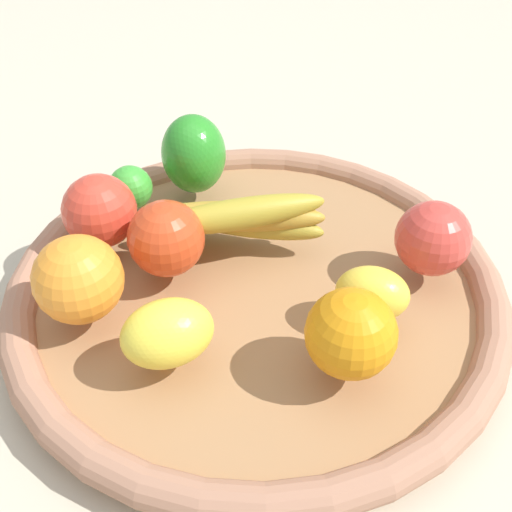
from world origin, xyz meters
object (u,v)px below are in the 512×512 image
Objects in this scene: banana_bunch at (239,217)px; lime_0 at (130,188)px; apple_2 at (433,238)px; lemon_0 at (168,333)px; orange_0 at (351,334)px; bell_pepper at (194,154)px; apple_0 at (166,238)px; lemon_1 at (372,293)px; orange_1 at (78,279)px; apple_1 at (100,211)px.

banana_bunch is 0.13m from lime_0.
apple_2 reaches higher than lime_0.
orange_0 reaches higher than lemon_0.
lemon_0 is 1.62× the size of lime_0.
bell_pepper is 0.13m from apple_0.
orange_1 is (-0.17, 0.18, 0.01)m from lemon_1.
banana_bunch is at bearing 72.84° from orange_0.
lemon_1 is (-0.03, -0.25, -0.02)m from bell_pepper.
lime_0 is 0.65× the size of apple_0.
lime_0 is at bearing 114.75° from apple_2.
orange_0 is 1.01× the size of apple_0.
banana_bunch is 1.87× the size of bell_pepper.
orange_1 is (-0.12, -0.09, 0.01)m from lime_0.
lemon_0 is 1.04× the size of apple_1.
orange_1 reaches higher than banana_bunch.
lemon_0 is 1.05× the size of apple_0.
banana_bunch is 0.18m from apple_2.
lemon_1 is 0.83× the size of orange_1.
apple_1 is 0.08m from apple_0.
lime_0 is 0.64× the size of apple_1.
apple_1 is at bearing -154.49° from lime_0.
lemon_1 is at bearing -47.02° from orange_1.
orange_1 reaches higher than lemon_1.
apple_2 is (0.16, -0.17, -0.00)m from apple_0.
bell_pepper is 0.28m from orange_0.
lime_0 is 0.30m from apple_2.
apple_1 is (0.05, 0.16, 0.01)m from lemon_0.
apple_0 reaches higher than apple_2.
orange_0 is (-0.05, -0.17, 0.01)m from banana_bunch.
lemon_0 is 0.21m from lime_0.
bell_pepper is at bearing 72.49° from orange_0.
banana_bunch is at bearing -10.08° from orange_1.
bell_pepper is 1.86× the size of lime_0.
apple_0 is (-0.04, -0.10, 0.01)m from lime_0.
lemon_1 is at bearing -30.38° from lemon_0.
apple_2 is at bearing 52.94° from bell_pepper.
apple_2 is (0.25, -0.18, -0.00)m from orange_1.
lemon_1 is (0.01, -0.15, -0.01)m from banana_bunch.
lemon_1 is 0.26m from apple_1.
apple_0 is at bearing -77.61° from apple_1.
orange_0 reaches higher than lime_0.
bell_pepper is 0.12m from apple_1.
lemon_0 is 1.18× the size of lemon_1.
apple_1 is (-0.09, 0.10, 0.01)m from banana_bunch.
lemon_0 is 0.98× the size of orange_1.
bell_pepper reaches higher than apple_1.
lemon_1 is 0.24m from orange_1.
orange_1 is at bearing 144.03° from apple_2.
orange_1 reaches higher than lime_0.
orange_0 reaches higher than banana_bunch.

